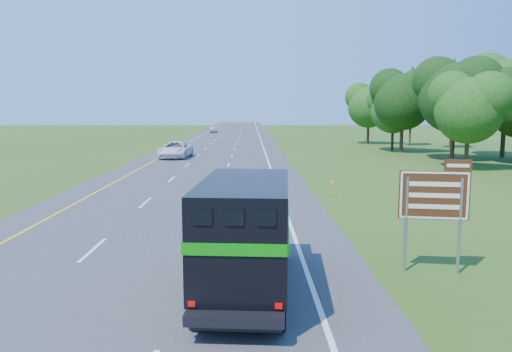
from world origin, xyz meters
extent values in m
cube|color=#38383A|center=(0.00, 50.00, 0.02)|extent=(15.00, 260.00, 0.04)
cube|color=yellow|center=(-5.50, 50.00, 0.04)|extent=(0.15, 260.00, 0.01)
cube|color=white|center=(5.50, 50.00, 0.04)|extent=(0.15, 260.00, 0.01)
cylinder|color=black|center=(2.96, 9.90, 0.53)|extent=(0.38, 0.99, 0.97)
cylinder|color=black|center=(4.80, 9.76, 0.53)|extent=(0.38, 0.99, 0.97)
cylinder|color=black|center=(2.64, 5.67, 0.53)|extent=(0.38, 0.99, 0.97)
cylinder|color=black|center=(4.49, 5.54, 0.53)|extent=(0.38, 0.99, 0.97)
cylinder|color=black|center=(2.57, 4.62, 0.53)|extent=(0.38, 0.99, 0.97)
cylinder|color=black|center=(4.41, 4.48, 0.53)|extent=(0.38, 0.99, 0.97)
cube|color=black|center=(3.67, 7.01, 0.63)|extent=(2.63, 7.19, 0.25)
cube|color=black|center=(3.87, 9.74, 1.59)|extent=(2.27, 1.74, 1.68)
cube|color=black|center=(3.93, 10.55, 2.03)|extent=(1.94, 0.20, 0.53)
cube|color=black|center=(3.63, 6.40, 1.97)|extent=(2.57, 5.26, 2.43)
cube|color=#078309|center=(3.44, 3.83, 2.09)|extent=(2.20, 0.20, 0.26)
cube|color=#078309|center=(2.51, 6.48, 2.09)|extent=(0.41, 5.10, 0.26)
cube|color=#078309|center=(4.74, 6.31, 2.09)|extent=(0.41, 5.10, 0.26)
cube|color=black|center=(2.78, 3.88, 2.78)|extent=(0.40, 0.06, 0.35)
cube|color=black|center=(3.44, 3.83, 2.78)|extent=(0.40, 0.06, 0.35)
cube|color=black|center=(4.10, 3.78, 2.78)|extent=(0.40, 0.06, 0.35)
cube|color=black|center=(3.45, 3.93, 0.30)|extent=(2.03, 0.25, 0.09)
cube|color=#B20505|center=(2.51, 3.90, 0.89)|extent=(0.16, 0.05, 0.12)
cube|color=#B20505|center=(4.36, 3.76, 0.89)|extent=(0.16, 0.05, 0.12)
imported|color=white|center=(-3.86, 44.75, 0.88)|extent=(3.16, 6.19, 1.67)
imported|color=silver|center=(-4.05, 99.75, 0.74)|extent=(1.79, 4.16, 1.40)
cylinder|color=gray|center=(8.55, 8.63, 1.48)|extent=(0.10, 0.10, 2.96)
cylinder|color=gray|center=(10.10, 8.38, 1.48)|extent=(0.10, 0.10, 2.96)
cube|color=#44210E|center=(9.32, 8.51, 2.42)|extent=(2.05, 0.39, 1.48)
cube|color=#44210E|center=(9.96, 8.40, 3.33)|extent=(0.79, 0.19, 0.36)
cube|color=white|center=(9.32, 8.47, 2.42)|extent=(1.95, 0.33, 1.42)
cube|color=orange|center=(8.46, 22.00, 0.55)|extent=(0.08, 0.04, 1.10)
cube|color=white|center=(8.46, 22.00, 0.85)|extent=(0.09, 0.05, 0.12)
camera|label=1|loc=(3.76, -6.26, 5.00)|focal=35.00mm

